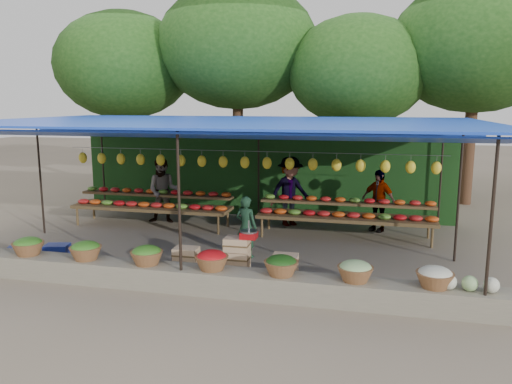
% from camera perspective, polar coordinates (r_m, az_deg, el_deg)
% --- Properties ---
extents(ground, '(60.00, 60.00, 0.00)m').
position_cam_1_polar(ground, '(11.40, -3.04, -6.14)').
color(ground, '#675D4C').
rests_on(ground, ground).
extents(stone_curb, '(10.60, 0.55, 0.40)m').
position_cam_1_polar(stone_curb, '(8.87, -8.16, -9.74)').
color(stone_curb, '#6C6857').
rests_on(stone_curb, ground).
extents(stall_canopy, '(10.80, 6.60, 2.82)m').
position_cam_1_polar(stall_canopy, '(11.01, -3.08, 7.45)').
color(stall_canopy, black).
rests_on(stall_canopy, ground).
extents(produce_baskets, '(8.98, 0.58, 0.34)m').
position_cam_1_polar(produce_baskets, '(8.79, -8.83, -7.44)').
color(produce_baskets, brown).
rests_on(produce_baskets, stone_curb).
extents(netting_backdrop, '(10.60, 0.06, 2.50)m').
position_cam_1_polar(netting_backdrop, '(14.12, 0.52, 2.26)').
color(netting_backdrop, '#1E4C1B').
rests_on(netting_backdrop, ground).
extents(tree_row, '(16.51, 5.50, 7.12)m').
position_cam_1_polar(tree_row, '(16.84, 4.59, 15.29)').
color(tree_row, '#3A2215').
rests_on(tree_row, ground).
extents(fruit_table_left, '(4.21, 0.95, 0.93)m').
position_cam_1_polar(fruit_table_left, '(13.36, -11.72, -1.23)').
color(fruit_table_left, '#4D3B1E').
rests_on(fruit_table_left, ground).
extents(fruit_table_right, '(4.21, 0.95, 0.93)m').
position_cam_1_polar(fruit_table_right, '(12.13, 10.22, -2.33)').
color(fruit_table_right, '#4D3B1E').
rests_on(fruit_table_right, ground).
extents(crate_counter, '(2.36, 0.35, 0.77)m').
position_cam_1_polar(crate_counter, '(9.31, -2.34, -7.94)').
color(crate_counter, tan).
rests_on(crate_counter, ground).
extents(weighing_scale, '(0.31, 0.31, 0.33)m').
position_cam_1_polar(weighing_scale, '(9.09, -0.83, -4.84)').
color(weighing_scale, '#B50E14').
rests_on(weighing_scale, crate_counter).
extents(vendor_seated, '(0.54, 0.42, 1.30)m').
position_cam_1_polar(vendor_seated, '(10.43, -1.13, -3.99)').
color(vendor_seated, '#1B3D26').
rests_on(vendor_seated, ground).
extents(customer_left, '(0.97, 0.83, 1.75)m').
position_cam_1_polar(customer_left, '(13.57, -10.52, 0.14)').
color(customer_left, slate).
rests_on(customer_left, ground).
extents(customer_mid, '(1.34, 1.27, 1.82)m').
position_cam_1_polar(customer_mid, '(13.08, 3.90, 0.08)').
color(customer_mid, slate).
rests_on(customer_mid, ground).
extents(customer_right, '(0.98, 0.80, 1.56)m').
position_cam_1_polar(customer_right, '(12.87, 13.79, -0.95)').
color(customer_right, slate).
rests_on(customer_right, ground).
extents(blue_crate_front, '(0.55, 0.45, 0.29)m').
position_cam_1_polar(blue_crate_front, '(11.28, -21.77, -6.30)').
color(blue_crate_front, navy).
rests_on(blue_crate_front, ground).
extents(blue_crate_back, '(0.59, 0.52, 0.30)m').
position_cam_1_polar(blue_crate_back, '(11.36, -25.33, -6.42)').
color(blue_crate_back, navy).
rests_on(blue_crate_back, ground).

